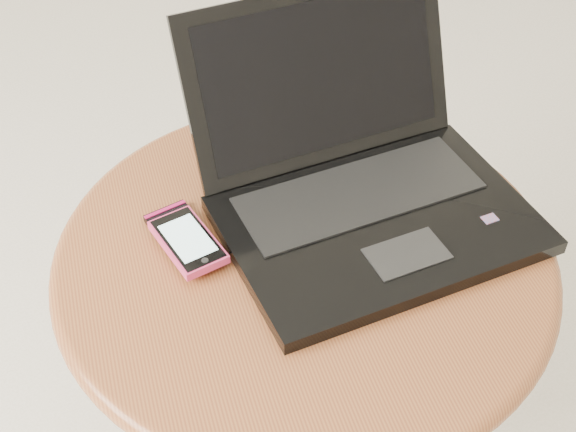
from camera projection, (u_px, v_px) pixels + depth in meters
name	position (u px, v px, depth m)	size (l,w,h in m)	color
table	(304.00, 304.00, 1.06)	(0.63, 0.63, 0.50)	#583110
laptop	(361.00, 180.00, 1.02)	(0.42, 0.40, 0.23)	black
phone_black	(183.00, 235.00, 1.00)	(0.09, 0.12, 0.01)	black
phone_pink	(188.00, 242.00, 0.97)	(0.09, 0.12, 0.01)	#D33467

